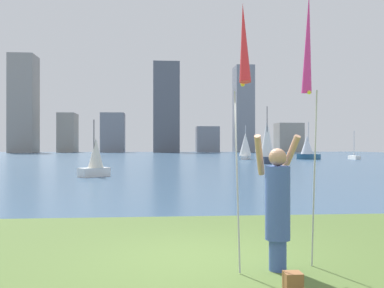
# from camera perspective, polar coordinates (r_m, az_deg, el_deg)

# --- Properties ---
(ground) EXTENTS (120.00, 138.00, 0.12)m
(ground) POSITION_cam_1_polar(r_m,az_deg,el_deg) (57.94, -4.05, -2.08)
(ground) COLOR #4C662D
(person) EXTENTS (0.74, 0.55, 2.01)m
(person) POSITION_cam_1_polar(r_m,az_deg,el_deg) (6.57, 11.22, -7.70)
(person) COLOR #3F59A5
(person) RESTS_ON ground
(kite_flag_left) EXTENTS (0.16, 0.88, 3.84)m
(kite_flag_left) POSITION_cam_1_polar(r_m,az_deg,el_deg) (6.13, 6.83, 12.30)
(kite_flag_left) COLOR #B2B2B7
(kite_flag_left) RESTS_ON ground
(kite_flag_right) EXTENTS (0.16, 0.53, 4.26)m
(kite_flag_right) POSITION_cam_1_polar(r_m,az_deg,el_deg) (7.18, 15.08, 12.17)
(kite_flag_right) COLOR #B2B2B7
(kite_flag_right) RESTS_ON ground
(bag) EXTENTS (0.22, 0.21, 0.25)m
(bag) POSITION_cam_1_polar(r_m,az_deg,el_deg) (5.85, 13.18, -17.33)
(bag) COLOR brown
(bag) RESTS_ON ground
(sailboat_1) EXTENTS (2.07, 3.27, 4.55)m
(sailboat_1) POSITION_cam_1_polar(r_m,az_deg,el_deg) (57.52, 7.06, -0.27)
(sailboat_1) COLOR white
(sailboat_1) RESTS_ON ground
(sailboat_3) EXTENTS (2.58, 2.92, 4.98)m
(sailboat_3) POSITION_cam_1_polar(r_m,az_deg,el_deg) (59.72, 14.98, -0.37)
(sailboat_3) COLOR #2D6084
(sailboat_3) RESTS_ON ground
(sailboat_4) EXTENTS (1.57, 2.78, 5.87)m
(sailboat_4) POSITION_cam_1_polar(r_m,az_deg,el_deg) (45.09, 9.88, 0.34)
(sailboat_4) COLOR #333D51
(sailboat_4) RESTS_ON ground
(sailboat_6) EXTENTS (1.01, 3.14, 3.81)m
(sailboat_6) POSITION_cam_1_polar(r_m,az_deg,el_deg) (61.60, 20.62, -1.63)
(sailboat_6) COLOR white
(sailboat_6) RESTS_ON ground
(sailboat_7) EXTENTS (1.89, 1.80, 3.38)m
(sailboat_7) POSITION_cam_1_polar(r_m,az_deg,el_deg) (26.20, -12.67, -2.02)
(sailboat_7) COLOR white
(sailboat_7) RESTS_ON ground
(skyline_tower_0) EXTENTS (6.26, 7.25, 25.14)m
(skyline_tower_0) POSITION_cam_1_polar(r_m,az_deg,el_deg) (119.88, -21.35, 4.95)
(skyline_tower_0) COLOR gray
(skyline_tower_0) RESTS_ON ground
(skyline_tower_1) EXTENTS (4.50, 7.33, 10.52)m
(skyline_tower_1) POSITION_cam_1_polar(r_m,az_deg,el_deg) (121.39, -16.09, 1.42)
(skyline_tower_1) COLOR gray
(skyline_tower_1) RESTS_ON ground
(skyline_tower_2) EXTENTS (6.26, 6.13, 10.63)m
(skyline_tower_2) POSITION_cam_1_polar(r_m,az_deg,el_deg) (119.21, -10.41, 1.47)
(skyline_tower_2) COLOR gray
(skyline_tower_2) RESTS_ON ground
(skyline_tower_3) EXTENTS (6.97, 5.95, 24.12)m
(skyline_tower_3) POSITION_cam_1_polar(r_m,az_deg,el_deg) (116.65, -3.42, 4.83)
(skyline_tower_3) COLOR #565B66
(skyline_tower_3) RESTS_ON ground
(skyline_tower_4) EXTENTS (6.13, 5.11, 7.00)m
(skyline_tower_4) POSITION_cam_1_polar(r_m,az_deg,el_deg) (117.95, 2.05, 0.61)
(skyline_tower_4) COLOR gray
(skyline_tower_4) RESTS_ON ground
(skyline_tower_5) EXTENTS (4.94, 6.68, 23.39)m
(skyline_tower_5) POSITION_cam_1_polar(r_m,az_deg,el_deg) (118.82, 6.81, 4.56)
(skyline_tower_5) COLOR gray
(skyline_tower_5) RESTS_ON ground
(skyline_tower_6) EXTENTS (7.04, 6.26, 8.09)m
(skyline_tower_6) POSITION_cam_1_polar(r_m,az_deg,el_deg) (124.26, 12.66, 0.82)
(skyline_tower_6) COLOR gray
(skyline_tower_6) RESTS_ON ground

